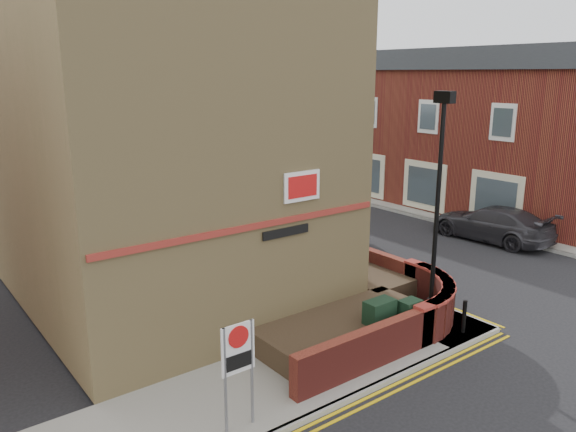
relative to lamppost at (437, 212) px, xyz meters
The scene contains 27 objects.
ground 3.90m from the lamppost, 143.13° to the right, with size 120.00×120.00×0.00m, color black.
pavement_corner 6.07m from the lamppost, behind, with size 13.00×3.00×0.12m, color gray.
pavement_main 15.17m from the lamppost, 88.45° to the left, with size 2.00×32.00×0.12m, color gray.
pavement_far 16.73m from the lamppost, 45.99° to the left, with size 4.00×40.00×0.12m, color gray.
kerb_side 6.18m from the lamppost, 166.76° to the right, with size 13.00×0.15×0.12m, color gray.
kerb_main_near 15.22m from the lamppost, 84.60° to the left, with size 0.15×32.00×0.12m, color gray.
kerb_main_far 15.44m from the lamppost, 51.46° to the left, with size 0.15×40.00×0.12m, color gray.
yellow_lines_side 6.27m from the lamppost, 164.13° to the right, with size 13.00×0.28×0.01m, color gold.
yellow_lines_main 15.26m from the lamppost, 83.64° to the left, with size 0.28×32.00×0.01m, color gold.
corner_building 8.62m from the lamppost, 123.16° to the left, with size 8.95×10.40×13.60m.
garden_wall 3.93m from the lamppost, 140.91° to the left, with size 6.80×6.00×1.20m, color maroon, non-canonical shape.
lamppost is the anchor object (origin of this frame).
utility_cabinet_large 3.24m from the lamppost, behind, with size 0.80×0.45×1.20m, color black.
utility_cabinet_small 2.90m from the lamppost, 169.70° to the right, with size 0.55×0.40×1.10m, color black.
bollard_near 2.91m from the lamppost, 63.43° to the right, with size 0.11×0.11×0.90m, color black.
bollard_far 2.95m from the lamppost, ahead, with size 0.11×0.11×0.90m, color black.
zone_sign 6.85m from the lamppost, behind, with size 0.72×0.07×2.20m.
far_terrace 20.41m from the lamppost, 50.77° to the left, with size 5.40×30.40×8.00m.
far_terrace_cream 39.00m from the lamppost, 70.68° to the left, with size 5.40×12.40×8.00m.
tree_near 12.92m from the lamppost, 88.22° to the left, with size 3.64×3.65×6.70m.
tree_mid 20.93m from the lamppost, 88.90° to the left, with size 4.03×4.03×7.42m.
tree_far 28.89m from the lamppost, 89.21° to the left, with size 3.81×3.81×7.00m.
traffic_light_assembly 23.82m from the lamppost, 88.07° to the left, with size 0.20×0.16×4.20m.
silver_car_near 10.03m from the lamppost, 69.44° to the left, with size 1.53×4.38×1.44m, color #95979C.
red_car_main 17.72m from the lamppost, 83.44° to the left, with size 2.29×4.96×1.38m, color maroon.
grey_car_far 10.08m from the lamppost, 23.90° to the left, with size 2.06×5.06×1.47m, color #2F2E33.
silver_car_far 20.66m from the lamppost, 65.13° to the left, with size 1.47×3.66×1.25m, color #A1A5A8.
Camera 1 is at (-10.08, -7.71, 6.85)m, focal length 35.00 mm.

